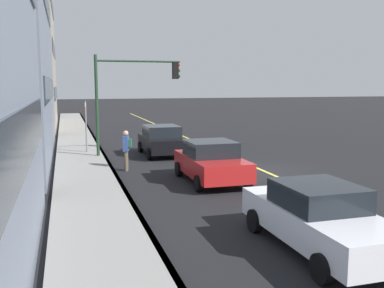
% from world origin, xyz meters
% --- Properties ---
extents(ground, '(200.00, 200.00, 0.00)m').
position_xyz_m(ground, '(0.00, 0.00, 0.00)').
color(ground, black).
extents(sidewalk_slab, '(80.00, 2.50, 0.15)m').
position_xyz_m(sidewalk_slab, '(0.00, 7.61, 0.07)').
color(sidewalk_slab, gray).
rests_on(sidewalk_slab, ground).
extents(curb_edge, '(80.00, 0.16, 0.15)m').
position_xyz_m(curb_edge, '(0.00, 6.44, 0.07)').
color(curb_edge, slate).
rests_on(curb_edge, ground).
extents(lane_stripe_center, '(80.00, 0.16, 0.01)m').
position_xyz_m(lane_stripe_center, '(0.00, 0.00, 0.01)').
color(lane_stripe_center, '#D8CC4C').
rests_on(lane_stripe_center, ground).
extents(car_black, '(4.04, 2.09, 1.61)m').
position_xyz_m(car_black, '(5.45, 3.38, 0.82)').
color(car_black, black).
rests_on(car_black, ground).
extents(car_white, '(4.63, 1.98, 1.55)m').
position_xyz_m(car_white, '(-8.80, 2.86, 0.77)').
color(car_white, silver).
rests_on(car_white, ground).
extents(car_red, '(4.17, 2.12, 1.61)m').
position_xyz_m(car_red, '(-1.42, 2.92, 0.80)').
color(car_red, red).
rests_on(car_red, ground).
extents(pedestrian_with_backpack, '(0.47, 0.44, 1.79)m').
position_xyz_m(pedestrian_with_backpack, '(1.73, 5.79, 1.06)').
color(pedestrian_with_backpack, brown).
rests_on(pedestrian_with_backpack, ground).
extents(traffic_light_mast, '(0.28, 4.49, 5.29)m').
position_xyz_m(traffic_light_mast, '(5.34, 4.98, 3.67)').
color(traffic_light_mast, '#1E3823').
rests_on(traffic_light_mast, ground).
extents(street_sign_post, '(0.60, 0.08, 2.93)m').
position_xyz_m(street_sign_post, '(6.80, 7.26, 1.72)').
color(street_sign_post, slate).
rests_on(street_sign_post, ground).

